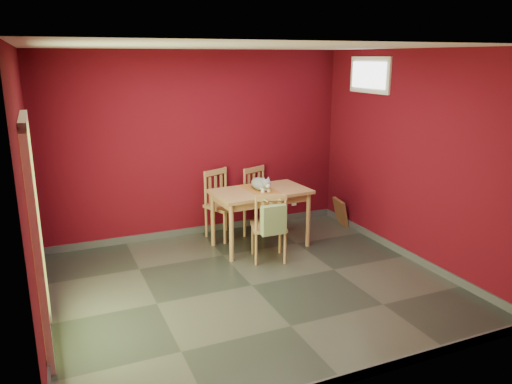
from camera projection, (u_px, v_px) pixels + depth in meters
name	position (u px, v px, depth m)	size (l,w,h in m)	color
ground	(252.00, 285.00, 5.86)	(4.50, 4.50, 0.00)	#2D342D
room_shell	(252.00, 282.00, 5.85)	(4.50, 4.50, 4.50)	#520813
doorway	(35.00, 231.00, 4.35)	(0.06, 1.01, 2.13)	#B7D838
window	(369.00, 75.00, 6.98)	(0.05, 0.90, 0.50)	white
outlet_plate	(294.00, 202.00, 8.16)	(0.08, 0.01, 0.12)	silver
dining_table	(260.00, 197.00, 6.91)	(1.36, 0.84, 0.82)	#A67A4D
table_runner	(264.00, 196.00, 6.79)	(0.39, 0.74, 0.37)	#9F6129
chair_far_left	(223.00, 203.00, 7.34)	(0.61, 0.61, 1.00)	#A67A4D
chair_far_right	(261.00, 199.00, 7.60)	(0.59, 0.59, 0.98)	#A67A4D
chair_near	(269.00, 226.00, 6.47)	(0.54, 0.54, 0.94)	#A67A4D
tote_bag	(274.00, 220.00, 6.22)	(0.32, 0.19, 0.45)	#77945E
cat	(260.00, 182.00, 6.87)	(0.24, 0.46, 0.23)	slate
picture_frame	(340.00, 212.00, 7.99)	(0.20, 0.41, 0.40)	brown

